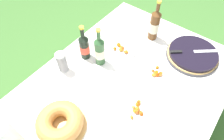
# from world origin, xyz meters

# --- Properties ---
(ground_plane) EXTENTS (16.00, 16.00, 0.00)m
(ground_plane) POSITION_xyz_m (0.00, 0.00, 0.00)
(ground_plane) COLOR #3D6B2D
(garden_table) EXTENTS (1.78, 1.20, 0.68)m
(garden_table) POSITION_xyz_m (0.00, 0.00, 0.63)
(garden_table) COLOR #A87A47
(garden_table) RESTS_ON ground_plane
(tablecloth) EXTENTS (1.79, 1.21, 0.10)m
(tablecloth) POSITION_xyz_m (0.00, 0.00, 0.67)
(tablecloth) COLOR white
(tablecloth) RESTS_ON garden_table
(berry_tart) EXTENTS (0.40, 0.40, 0.06)m
(berry_tart) POSITION_xyz_m (0.61, -0.25, 0.71)
(berry_tart) COLOR #38383D
(berry_tart) RESTS_ON tablecloth
(serving_knife) EXTENTS (0.26, 0.30, 0.01)m
(serving_knife) POSITION_xyz_m (0.59, -0.23, 0.75)
(serving_knife) COLOR silver
(serving_knife) RESTS_ON berry_tart
(bundt_cake) EXTENTS (0.31, 0.31, 0.11)m
(bundt_cake) POSITION_xyz_m (-0.41, 0.15, 0.74)
(bundt_cake) COLOR tan
(bundt_cake) RESTS_ON tablecloth
(cup_stack) EXTENTS (0.07, 0.07, 0.18)m
(cup_stack) POSITION_xyz_m (-0.09, 0.45, 0.77)
(cup_stack) COLOR white
(cup_stack) RESTS_ON tablecloth
(cider_bottle_green) EXTENTS (0.08, 0.08, 0.33)m
(cider_bottle_green) POSITION_xyz_m (0.13, 0.29, 0.81)
(cider_bottle_green) COLOR #2D562D
(cider_bottle_green) RESTS_ON tablecloth
(cider_bottle_amber) EXTENTS (0.08, 0.08, 0.35)m
(cider_bottle_amber) POSITION_xyz_m (0.62, 0.11, 0.82)
(cider_bottle_amber) COLOR brown
(cider_bottle_amber) RESTS_ON tablecloth
(juice_bottle_red) EXTENTS (0.08, 0.08, 0.30)m
(juice_bottle_red) POSITION_xyz_m (0.11, 0.42, 0.80)
(juice_bottle_red) COLOR black
(juice_bottle_red) RESTS_ON tablecloth
(snack_plate_near) EXTENTS (0.23, 0.23, 0.05)m
(snack_plate_near) POSITION_xyz_m (-0.06, -0.16, 0.70)
(snack_plate_near) COLOR white
(snack_plate_near) RESTS_ON tablecloth
(snack_plate_left) EXTENTS (0.24, 0.24, 0.05)m
(snack_plate_left) POSITION_xyz_m (0.33, 0.22, 0.70)
(snack_plate_left) COLOR white
(snack_plate_left) RESTS_ON tablecloth
(snack_plate_right) EXTENTS (0.19, 0.19, 0.05)m
(snack_plate_right) POSITION_xyz_m (0.29, -0.11, 0.70)
(snack_plate_right) COLOR white
(snack_plate_right) RESTS_ON tablecloth
(paper_towel_roll) EXTENTS (0.11, 0.11, 0.27)m
(paper_towel_roll) POSITION_xyz_m (-0.65, 0.26, 0.82)
(paper_towel_roll) COLOR white
(paper_towel_roll) RESTS_ON tablecloth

